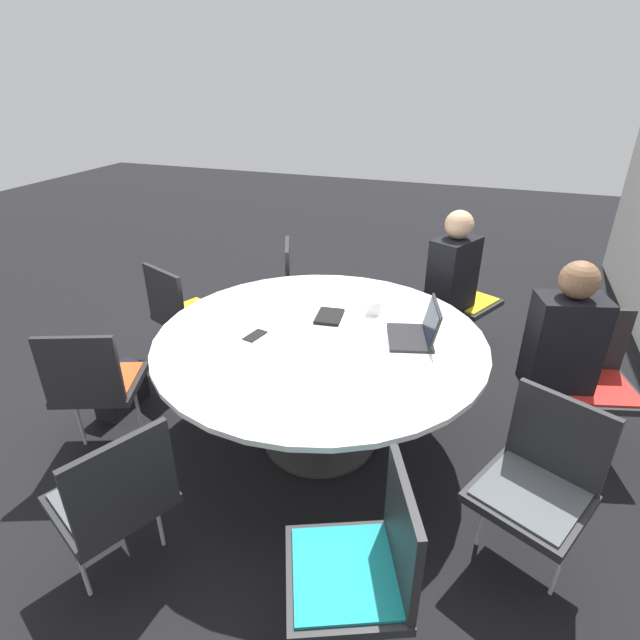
# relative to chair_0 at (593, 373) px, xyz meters

# --- Properties ---
(ground_plane) EXTENTS (16.00, 16.00, 0.00)m
(ground_plane) POSITION_rel_chair_0_xyz_m (0.49, -1.50, -0.51)
(ground_plane) COLOR black
(conference_table) EXTENTS (1.85, 1.85, 0.73)m
(conference_table) POSITION_rel_chair_0_xyz_m (0.49, -1.50, 0.12)
(conference_table) COLOR #333333
(conference_table) RESTS_ON ground_plane
(chair_0) EXTENTS (0.52, 0.54, 0.86)m
(chair_0) POSITION_rel_chair_0_xyz_m (0.00, 0.00, 0.00)
(chair_0) COLOR #262628
(chair_0) RESTS_ON ground_plane
(chair_1) EXTENTS (0.58, 0.57, 0.86)m
(chair_1) POSITION_rel_chair_0_xyz_m (-0.94, -0.84, 0.00)
(chair_1) COLOR #262628
(chair_1) RESTS_ON ground_plane
(chair_2) EXTENTS (0.57, 0.55, 0.86)m
(chair_2) POSITION_rel_chair_0_xyz_m (-0.67, -2.04, 0.00)
(chair_2) COLOR #262628
(chair_2) RESTS_ON ground_plane
(chair_3) EXTENTS (0.56, 0.57, 0.86)m
(chair_3) POSITION_rel_chair_0_xyz_m (0.07, -2.70, 0.00)
(chair_3) COLOR #262628
(chair_3) RESTS_ON ground_plane
(chair_4) EXTENTS (0.55, 0.56, 0.86)m
(chair_4) POSITION_rel_chair_0_xyz_m (1.01, -2.65, 0.00)
(chair_4) COLOR #262628
(chair_4) RESTS_ON ground_plane
(chair_5) EXTENTS (0.58, 0.57, 0.86)m
(chair_5) POSITION_rel_chair_0_xyz_m (1.67, -1.97, 0.00)
(chair_5) COLOR #262628
(chair_5) RESTS_ON ground_plane
(chair_6) EXTENTS (0.57, 0.56, 0.86)m
(chair_6) POSITION_rel_chair_0_xyz_m (1.63, -0.93, 0.00)
(chair_6) COLOR #262628
(chair_6) RESTS_ON ground_plane
(chair_7) EXTENTS (0.57, 0.58, 0.86)m
(chair_7) POSITION_rel_chair_0_xyz_m (0.98, -0.32, 0.00)
(chair_7) COLOR #262628
(chair_7) RESTS_ON ground_plane
(person_0) EXTENTS (0.32, 0.41, 1.21)m
(person_0) POSITION_rel_chair_0_xyz_m (0.14, -0.21, 0.19)
(person_0) COLOR black
(person_0) RESTS_ON ground_plane
(person_1) EXTENTS (0.42, 0.36, 1.21)m
(person_1) POSITION_rel_chair_0_xyz_m (-0.69, -0.88, 0.19)
(person_1) COLOR black
(person_1) RESTS_ON ground_plane
(laptop) EXTENTS (0.37, 0.33, 0.21)m
(laptop) POSITION_rel_chair_0_xyz_m (0.34, -0.97, 0.27)
(laptop) COLOR #232326
(laptop) RESTS_ON conference_table
(spiral_notebook) EXTENTS (0.23, 0.17, 0.02)m
(spiral_notebook) POSITION_rel_chair_0_xyz_m (0.25, -1.52, 0.23)
(spiral_notebook) COLOR black
(spiral_notebook) RESTS_ON conference_table
(coffee_cup) EXTENTS (0.09, 0.09, 0.09)m
(coffee_cup) POSITION_rel_chair_0_xyz_m (0.10, -1.28, 0.26)
(coffee_cup) COLOR white
(coffee_cup) RESTS_ON conference_table
(cell_phone) EXTENTS (0.15, 0.10, 0.01)m
(cell_phone) POSITION_rel_chair_0_xyz_m (0.61, -1.84, 0.23)
(cell_phone) COLOR black
(cell_phone) RESTS_ON conference_table
(handbag) EXTENTS (0.36, 0.16, 0.28)m
(handbag) POSITION_rel_chair_0_xyz_m (0.62, -2.87, -0.37)
(handbag) COLOR black
(handbag) RESTS_ON ground_plane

